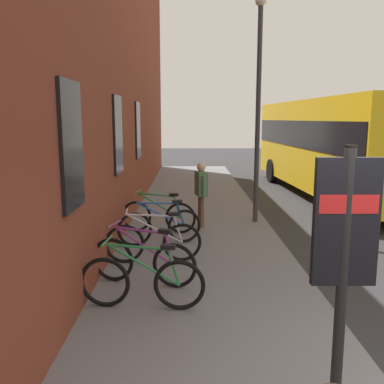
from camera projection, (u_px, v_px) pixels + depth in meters
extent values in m
plane|color=#2D2D30|center=(321.00, 240.00, 9.63)|extent=(60.00, 60.00, 0.00)
cube|color=slate|center=(198.00, 217.00, 11.56)|extent=(24.00, 3.50, 0.12)
cube|color=brown|center=(125.00, 58.00, 11.78)|extent=(22.00, 0.60, 8.80)
cube|color=black|center=(71.00, 146.00, 5.24)|extent=(0.90, 0.06, 1.60)
cube|color=black|center=(118.00, 135.00, 8.68)|extent=(0.90, 0.06, 1.60)
cube|color=black|center=(138.00, 130.00, 12.13)|extent=(0.90, 0.06, 1.60)
torus|color=black|center=(105.00, 282.00, 5.89)|extent=(0.14, 0.72, 0.72)
torus|color=black|center=(179.00, 285.00, 5.79)|extent=(0.14, 0.72, 0.72)
cylinder|color=#267F3F|center=(143.00, 265.00, 5.79)|extent=(0.15, 1.02, 0.58)
cylinder|color=#267F3F|center=(137.00, 247.00, 5.75)|extent=(0.13, 0.85, 0.09)
cylinder|color=#267F3F|center=(174.00, 268.00, 5.75)|extent=(0.06, 0.19, 0.51)
cube|color=black|center=(168.00, 247.00, 5.71)|extent=(0.12, 0.21, 0.06)
cylinder|color=#267F3F|center=(107.00, 241.00, 5.78)|extent=(0.48, 0.08, 0.02)
torus|color=black|center=(113.00, 260.00, 6.83)|extent=(0.25, 0.71, 0.72)
torus|color=black|center=(174.00, 265.00, 6.56)|extent=(0.25, 0.71, 0.72)
cylinder|color=#8C338C|center=(144.00, 246.00, 6.64)|extent=(0.31, 0.99, 0.58)
cylinder|color=#8C338C|center=(139.00, 230.00, 6.62)|extent=(0.27, 0.83, 0.09)
cylinder|color=#8C338C|center=(170.00, 250.00, 6.54)|extent=(0.08, 0.19, 0.51)
cube|color=black|center=(165.00, 231.00, 6.51)|extent=(0.15, 0.22, 0.06)
cylinder|color=#8C338C|center=(114.00, 224.00, 6.72)|extent=(0.47, 0.15, 0.02)
torus|color=black|center=(125.00, 244.00, 7.69)|extent=(0.12, 0.72, 0.72)
torus|color=black|center=(182.00, 242.00, 7.78)|extent=(0.12, 0.72, 0.72)
cylinder|color=silver|center=(155.00, 229.00, 7.69)|extent=(0.12, 1.02, 0.58)
cylinder|color=silver|center=(150.00, 215.00, 7.64)|extent=(0.10, 0.85, 0.09)
cylinder|color=silver|center=(178.00, 229.00, 7.73)|extent=(0.05, 0.19, 0.51)
cube|color=black|center=(174.00, 214.00, 7.67)|extent=(0.12, 0.21, 0.06)
cylinder|color=silver|center=(127.00, 212.00, 7.59)|extent=(0.48, 0.06, 0.02)
torus|color=black|center=(135.00, 229.00, 8.69)|extent=(0.24, 0.71, 0.72)
torus|color=black|center=(184.00, 226.00, 8.96)|extent=(0.24, 0.71, 0.72)
cylinder|color=#1E4CA5|center=(161.00, 215.00, 8.78)|extent=(0.29, 0.99, 0.58)
cylinder|color=#1E4CA5|center=(157.00, 203.00, 8.72)|extent=(0.25, 0.83, 0.09)
cylinder|color=#1E4CA5|center=(181.00, 215.00, 8.90)|extent=(0.08, 0.19, 0.51)
cube|color=black|center=(177.00, 202.00, 8.83)|extent=(0.15, 0.22, 0.06)
cylinder|color=#1E4CA5|center=(137.00, 201.00, 8.60)|extent=(0.47, 0.14, 0.02)
torus|color=black|center=(137.00, 216.00, 9.87)|extent=(0.19, 0.72, 0.72)
torus|color=black|center=(180.00, 218.00, 9.68)|extent=(0.19, 0.72, 0.72)
cylinder|color=#267F3F|center=(159.00, 206.00, 9.72)|extent=(0.23, 1.01, 0.58)
cylinder|color=#267F3F|center=(156.00, 195.00, 9.69)|extent=(0.20, 0.84, 0.09)
cylinder|color=#267F3F|center=(177.00, 207.00, 9.65)|extent=(0.07, 0.19, 0.51)
cube|color=black|center=(174.00, 195.00, 9.62)|extent=(0.14, 0.22, 0.06)
cylinder|color=#267F3F|center=(138.00, 191.00, 9.75)|extent=(0.48, 0.11, 0.02)
cylinder|color=black|center=(342.00, 284.00, 3.65)|extent=(0.10, 0.10, 2.40)
cube|color=black|center=(346.00, 222.00, 3.56)|extent=(0.08, 0.55, 1.10)
cube|color=red|center=(347.00, 203.00, 3.53)|extent=(0.09, 0.50, 0.16)
cube|color=yellow|center=(331.00, 144.00, 14.84)|extent=(10.63, 3.12, 3.00)
cube|color=black|center=(332.00, 134.00, 14.78)|extent=(10.42, 3.15, 0.90)
cylinder|color=black|center=(334.00, 200.00, 11.69)|extent=(1.01, 0.31, 1.00)
cylinder|color=black|center=(326.00, 170.00, 18.46)|extent=(1.01, 0.31, 1.00)
cylinder|color=black|center=(272.00, 171.00, 18.29)|extent=(1.01, 0.31, 1.00)
cylinder|color=brown|center=(202.00, 212.00, 10.22)|extent=(0.11, 0.11, 0.77)
cylinder|color=brown|center=(200.00, 210.00, 10.38)|extent=(0.11, 0.11, 0.77)
cube|color=#4C724C|center=(201.00, 184.00, 10.18)|extent=(0.49, 0.32, 0.58)
sphere|color=#D8AD8C|center=(201.00, 167.00, 10.11)|extent=(0.21, 0.21, 0.21)
cylinder|color=#4C724C|center=(204.00, 187.00, 9.95)|extent=(0.09, 0.09, 0.51)
cylinder|color=#4C724C|center=(199.00, 184.00, 10.43)|extent=(0.09, 0.09, 0.51)
cylinder|color=#333338|center=(258.00, 118.00, 10.44)|extent=(0.12, 0.12, 5.25)
sphere|color=silver|center=(261.00, 0.00, 9.97)|extent=(0.28, 0.28, 0.28)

